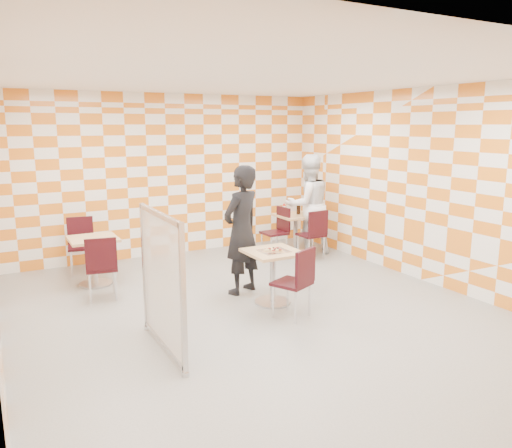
{
  "coord_description": "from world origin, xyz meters",
  "views": [
    {
      "loc": [
        -2.97,
        -5.47,
        2.44
      ],
      "look_at": [
        0.1,
        0.2,
        1.15
      ],
      "focal_mm": 35.0,
      "sensor_mm": 36.0,
      "label": 1
    }
  ],
  "objects": [
    {
      "name": "chair_second_side",
      "position": [
        1.75,
        2.36,
        0.54
      ],
      "size": [
        0.44,
        0.43,
        0.92
      ],
      "color": "black",
      "rests_on": "ground"
    },
    {
      "name": "second_table",
      "position": [
        2.16,
        2.4,
        0.51
      ],
      "size": [
        0.7,
        0.7,
        0.75
      ],
      "color": "tan",
      "rests_on": "ground"
    },
    {
      "name": "chair_second_front",
      "position": [
        2.17,
        1.8,
        0.54
      ],
      "size": [
        0.44,
        0.45,
        0.92
      ],
      "color": "black",
      "rests_on": "ground"
    },
    {
      "name": "main_table",
      "position": [
        0.37,
        0.21,
        0.51
      ],
      "size": [
        0.7,
        0.7,
        0.75
      ],
      "color": "tan",
      "rests_on": "ground"
    },
    {
      "name": "chair_main_front",
      "position": [
        0.37,
        -0.42,
        0.54
      ],
      "size": [
        0.56,
        0.57,
        0.92
      ],
      "color": "black",
      "rests_on": "ground"
    },
    {
      "name": "chair_empty_near",
      "position": [
        -1.68,
        1.43,
        0.54
      ],
      "size": [
        0.48,
        0.49,
        0.92
      ],
      "color": "black",
      "rests_on": "ground"
    },
    {
      "name": "empty_table",
      "position": [
        -1.63,
        2.22,
        0.51
      ],
      "size": [
        0.7,
        0.7,
        0.75
      ],
      "color": "tan",
      "rests_on": "ground"
    },
    {
      "name": "partition",
      "position": [
        -1.43,
        -0.51,
        0.79
      ],
      "size": [
        0.08,
        1.38,
        1.55
      ],
      "color": "white",
      "rests_on": "ground"
    },
    {
      "name": "pizza_on_foil",
      "position": [
        0.37,
        0.2,
        0.77
      ],
      "size": [
        0.4,
        0.4,
        0.04
      ],
      "color": "silver",
      "rests_on": "main_table"
    },
    {
      "name": "soda_bottle",
      "position": [
        2.22,
        2.41,
        0.85
      ],
      "size": [
        0.07,
        0.07,
        0.23
      ],
      "color": "black",
      "rests_on": "second_table"
    },
    {
      "name": "man_white",
      "position": [
        2.33,
        2.25,
        0.95
      ],
      "size": [
        0.98,
        0.79,
        1.9
      ],
      "primitive_type": "imported",
      "rotation": [
        0.0,
        0.0,
        3.06
      ],
      "color": "white",
      "rests_on": "ground"
    },
    {
      "name": "man_dark",
      "position": [
        0.21,
        0.83,
        0.94
      ],
      "size": [
        0.81,
        0.69,
        1.87
      ],
      "primitive_type": "imported",
      "rotation": [
        0.0,
        0.0,
        3.57
      ],
      "color": "black",
      "rests_on": "ground"
    },
    {
      "name": "room_shell",
      "position": [
        0.0,
        0.54,
        1.5
      ],
      "size": [
        7.0,
        7.0,
        7.0
      ],
      "color": "gray",
      "rests_on": "ground"
    },
    {
      "name": "chair_empty_far",
      "position": [
        -1.69,
        3.03,
        0.54
      ],
      "size": [
        0.48,
        0.49,
        0.92
      ],
      "color": "black",
      "rests_on": "ground"
    },
    {
      "name": "sport_bottle",
      "position": [
        1.98,
        2.55,
        0.84
      ],
      "size": [
        0.06,
        0.06,
        0.2
      ],
      "color": "white",
      "rests_on": "second_table"
    }
  ]
}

